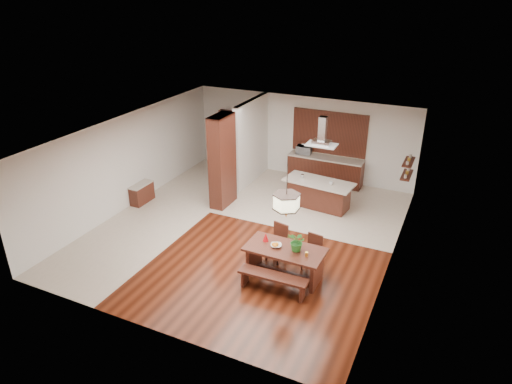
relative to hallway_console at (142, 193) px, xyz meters
The scene contains 25 objects.
room_shell 4.20m from the hallway_console, ahead, with size 9.00×9.04×2.92m.
tile_hallway 1.12m from the hallway_console, 10.68° to the right, with size 2.50×9.00×0.01m, color beige.
tile_kitchen 5.57m from the hallway_console, 24.44° to the left, with size 5.50×4.00×0.01m, color beige.
soffit_band 4.60m from the hallway_console, ahead, with size 8.00×9.00×0.02m, color #3C210F.
partition_pier 2.85m from the hallway_console, 22.54° to the left, with size 0.45×1.00×2.90m, color black.
partition_stub 4.09m from the hallway_console, 52.14° to the left, with size 0.18×2.40×2.90m, color silver.
hallway_console is the anchor object (origin of this frame).
hallway_doorway 4.41m from the hallway_console, 75.20° to the left, with size 1.10×0.20×2.10m, color black.
rear_counter 6.26m from the hallway_console, 39.75° to the left, with size 2.60×0.62×0.95m.
kitchen_window 6.58m from the hallway_console, 41.53° to the left, with size 2.60×0.08×1.50m, color #A06B30.
shelf_lower 8.12m from the hallway_console, 17.35° to the left, with size 0.26×0.90×0.04m, color black.
shelf_upper 8.18m from the hallway_console, 17.35° to the left, with size 0.26×0.90×0.04m, color black.
dining_table 5.92m from the hallway_console, 18.06° to the right, with size 1.88×0.96×0.78m.
dining_bench 6.14m from the hallway_console, 24.07° to the right, with size 1.61×0.35×0.45m, color black, non-canonical shape.
dining_chair_left 5.32m from the hallway_console, 13.66° to the right, with size 0.43×0.43×0.97m, color black, non-canonical shape.
dining_chair_right 6.23m from the hallway_console, 11.78° to the right, with size 0.40×0.40×0.90m, color black, non-canonical shape.
pendant_lantern 6.22m from the hallway_console, 18.06° to the right, with size 0.64×0.64×1.31m, color beige, non-canonical shape.
foliage_plant 6.22m from the hallway_console, 17.02° to the right, with size 0.44×0.38×0.49m, color #266B23.
fruit_bowl 5.73m from the hallway_console, 18.90° to the right, with size 0.26×0.26×0.06m, color beige.
napkin_cone 5.38m from the hallway_console, 18.67° to the right, with size 0.14×0.14×0.22m, color #B10C11.
gold_ornament 6.50m from the hallway_console, 17.37° to the right, with size 0.07×0.07×0.11m, color gold.
kitchen_island 5.60m from the hallway_console, 21.86° to the left, with size 2.22×1.15×0.88m.
range_hood 6.00m from the hallway_console, 21.89° to the left, with size 0.90×0.55×0.87m, color silver, non-canonical shape.
island_cup 5.97m from the hallway_console, 19.43° to the left, with size 0.12×0.12×0.09m, color silver.
microwave 5.72m from the hallway_console, 45.01° to the left, with size 0.52×0.35×0.29m, color #B6B8BD.
Camera 1 is at (5.05, -10.18, 6.46)m, focal length 32.00 mm.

